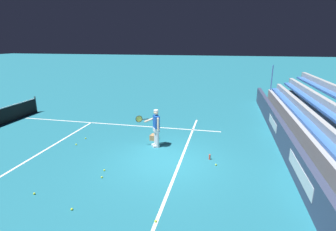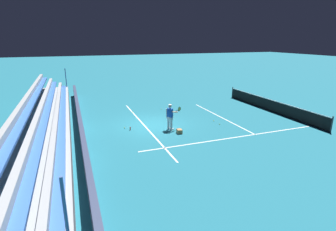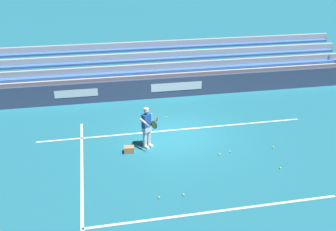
{
  "view_description": "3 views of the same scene",
  "coord_description": "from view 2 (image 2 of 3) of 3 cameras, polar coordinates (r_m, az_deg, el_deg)",
  "views": [
    {
      "loc": [
        -9.23,
        -2.08,
        4.61
      ],
      "look_at": [
        1.54,
        0.31,
        1.47
      ],
      "focal_mm": 28.0,
      "sensor_mm": 36.0,
      "label": 1
    },
    {
      "loc": [
        16.58,
        -4.97,
        5.76
      ],
      "look_at": [
        1.43,
        0.7,
        0.99
      ],
      "focal_mm": 28.0,
      "sensor_mm": 36.0,
      "label": 2
    },
    {
      "loc": [
        3.49,
        15.04,
        7.64
      ],
      "look_at": [
        0.4,
        -0.09,
        0.92
      ],
      "focal_mm": 42.0,
      "sensor_mm": 36.0,
      "label": 3
    }
  ],
  "objects": [
    {
      "name": "court_service_line_white",
      "position": [
        20.44,
        11.26,
        -0.27
      ],
      "size": [
        8.22,
        0.1,
        0.01
      ],
      "primitive_type": "cube",
      "color": "white",
      "rests_on": "ground"
    },
    {
      "name": "tennis_net",
      "position": [
        23.12,
        21.44,
        2.1
      ],
      "size": [
        11.09,
        0.09,
        1.07
      ],
      "color": "#33383D",
      "rests_on": "ground"
    },
    {
      "name": "bleacher_stand",
      "position": [
        17.39,
        -24.62,
        -1.94
      ],
      "size": [
        22.98,
        2.4,
        2.95
      ],
      "color": "#9EA3A8",
      "rests_on": "ground"
    },
    {
      "name": "tennis_ball_stray_back",
      "position": [
        17.71,
        -9.44,
        -2.68
      ],
      "size": [
        0.07,
        0.07,
        0.07
      ],
      "primitive_type": "sphere",
      "color": "#CCE533",
      "rests_on": "ground"
    },
    {
      "name": "court_sideline_white",
      "position": [
        16.41,
        14.26,
        -4.66
      ],
      "size": [
        0.1,
        12.0,
        0.01
      ],
      "primitive_type": "cube",
      "color": "white",
      "rests_on": "ground"
    },
    {
      "name": "tennis_ball_near_player",
      "position": [
        18.58,
        11.14,
        -1.85
      ],
      "size": [
        0.07,
        0.07,
        0.07
      ],
      "primitive_type": "sphere",
      "color": "#CCE533",
      "rests_on": "ground"
    },
    {
      "name": "water_bottle",
      "position": [
        17.28,
        -8.23,
        -2.85
      ],
      "size": [
        0.07,
        0.07,
        0.22
      ],
      "primitive_type": "cylinder",
      "color": "#EA4C33",
      "rests_on": "ground"
    },
    {
      "name": "ball_box_cardboard",
      "position": [
        16.57,
        2.49,
        -3.46
      ],
      "size": [
        0.43,
        0.34,
        0.26
      ],
      "primitive_type": "cube",
      "rotation": [
        0.0,
        0.0,
        -0.11
      ],
      "color": "#A87F51",
      "rests_on": "ground"
    },
    {
      "name": "tennis_ball_toward_net",
      "position": [
        19.99,
        1.08,
        -0.23
      ],
      "size": [
        0.07,
        0.07,
        0.07
      ],
      "primitive_type": "sphere",
      "color": "#CCE533",
      "rests_on": "ground"
    },
    {
      "name": "tennis_ball_far_right",
      "position": [
        19.26,
        9.92,
        -1.14
      ],
      "size": [
        0.07,
        0.07,
        0.07
      ],
      "primitive_type": "sphere",
      "color": "#CCE533",
      "rests_on": "ground"
    },
    {
      "name": "court_baseline_white",
      "position": [
        18.11,
        -5.16,
        -2.18
      ],
      "size": [
        12.0,
        0.1,
        0.01
      ],
      "primitive_type": "cube",
      "color": "white",
      "rests_on": "ground"
    },
    {
      "name": "tennis_ball_far_left",
      "position": [
        21.41,
        -7.68,
        0.75
      ],
      "size": [
        0.07,
        0.07,
        0.07
      ],
      "primitive_type": "sphere",
      "color": "#CCE533",
      "rests_on": "ground"
    },
    {
      "name": "tennis_ball_on_baseline",
      "position": [
        22.07,
        -1.49,
        1.38
      ],
      "size": [
        0.07,
        0.07,
        0.07
      ],
      "primitive_type": "sphere",
      "color": "#CCE533",
      "rests_on": "ground"
    },
    {
      "name": "tennis_player",
      "position": [
        16.92,
        0.49,
        -0.3
      ],
      "size": [
        0.58,
        1.06,
        1.71
      ],
      "color": "silver",
      "rests_on": "ground"
    },
    {
      "name": "tennis_ball_midcourt",
      "position": [
        22.22,
        2.76,
        1.46
      ],
      "size": [
        0.07,
        0.07,
        0.07
      ],
      "primitive_type": "sphere",
      "color": "#CCE533",
      "rests_on": "ground"
    },
    {
      "name": "ground_plane",
      "position": [
        18.24,
        -3.64,
        -2.02
      ],
      "size": [
        160.0,
        160.0,
        0.0
      ],
      "primitive_type": "plane",
      "color": "#1E6B7F"
    },
    {
      "name": "back_wall_sponsor_board",
      "position": [
        17.38,
        -18.56,
        -1.91
      ],
      "size": [
        24.19,
        0.25,
        1.1
      ],
      "color": "#384260",
      "rests_on": "ground"
    },
    {
      "name": "tennis_ball_by_box",
      "position": [
        20.39,
        0.19,
        0.11
      ],
      "size": [
        0.07,
        0.07,
        0.07
      ],
      "primitive_type": "sphere",
      "color": "#CCE533",
      "rests_on": "ground"
    }
  ]
}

